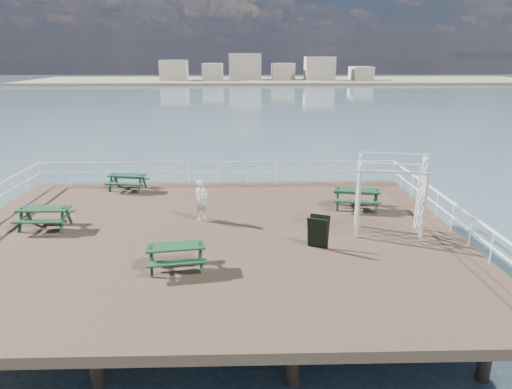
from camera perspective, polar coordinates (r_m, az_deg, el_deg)
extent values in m
cube|color=brown|center=(16.66, -5.92, -5.32)|extent=(18.00, 14.00, 0.30)
plane|color=#395460|center=(55.98, -2.93, 8.60)|extent=(300.00, 300.00, 0.00)
cube|color=tan|center=(151.20, 3.72, 14.03)|extent=(160.00, 40.00, 0.80)
cube|color=beige|center=(148.96, -10.16, 15.07)|extent=(8.00, 8.00, 6.00)
cube|color=beige|center=(147.74, -5.38, 15.05)|extent=(6.00, 8.00, 5.00)
cube|color=beige|center=(147.41, -1.37, 15.69)|extent=(10.00, 8.00, 8.00)
cube|color=beige|center=(148.00, 3.45, 15.09)|extent=(7.00, 8.00, 5.00)
cube|color=beige|center=(149.32, 7.82, 15.37)|extent=(9.00, 8.00, 7.00)
cube|color=beige|center=(151.97, 12.80, 14.58)|extent=(6.00, 8.00, 4.00)
cylinder|color=#4E3728|center=(13.87, 26.73, -17.80)|extent=(0.36, 0.36, 2.10)
cylinder|color=#4E3728|center=(23.86, -23.13, -2.76)|extent=(0.36, 0.36, 2.10)
cylinder|color=#4E3728|center=(23.03, 14.17, -2.55)|extent=(0.36, 0.36, 2.10)
cube|color=white|center=(22.84, -4.79, 4.03)|extent=(17.70, 0.07, 0.07)
cube|color=white|center=(22.95, -4.76, 2.81)|extent=(17.70, 0.05, 0.05)
cylinder|color=white|center=(25.06, -25.42, 2.41)|extent=(0.05, 0.05, 1.10)
cube|color=white|center=(17.88, 23.53, -1.05)|extent=(0.07, 13.70, 0.07)
cube|color=white|center=(18.03, 23.35, -2.56)|extent=(0.05, 13.70, 0.05)
cube|color=#133622|center=(18.53, -25.03, -1.63)|extent=(1.82, 0.74, 0.06)
cube|color=#133622|center=(19.14, -24.20, -1.88)|extent=(1.81, 0.29, 0.05)
cube|color=#133622|center=(18.11, -25.68, -3.10)|extent=(1.81, 0.29, 0.05)
cube|color=#133622|center=(18.95, -26.99, -2.49)|extent=(0.11, 1.46, 0.06)
cube|color=#133622|center=(18.33, -22.77, -2.57)|extent=(0.11, 1.46, 0.06)
cube|color=#133622|center=(19.22, -26.58, -2.34)|extent=(0.09, 0.52, 0.88)
cube|color=#133622|center=(18.71, -27.36, -2.94)|extent=(0.09, 0.52, 0.88)
cube|color=#133622|center=(18.60, -22.41, -2.41)|extent=(0.09, 0.52, 0.88)
cube|color=#133622|center=(18.08, -23.10, -3.04)|extent=(0.09, 0.52, 0.88)
cube|color=#133622|center=(18.68, -24.84, -3.06)|extent=(1.61, 0.12, 0.06)
cube|color=#133622|center=(22.49, -15.82, 2.33)|extent=(1.81, 0.96, 0.06)
cube|color=#133622|center=(23.06, -15.20, 2.02)|extent=(1.73, 0.53, 0.05)
cube|color=#133622|center=(22.05, -16.35, 1.26)|extent=(1.73, 0.53, 0.05)
cube|color=#133622|center=(22.86, -17.40, 1.66)|extent=(0.31, 1.38, 0.06)
cube|color=#133622|center=(22.28, -14.07, 1.54)|extent=(0.31, 1.38, 0.06)
cube|color=#133622|center=(23.12, -17.09, 1.73)|extent=(0.16, 0.50, 0.84)
cube|color=#133622|center=(22.62, -17.69, 1.35)|extent=(0.16, 0.50, 0.84)
cube|color=#133622|center=(22.55, -13.79, 1.62)|extent=(0.16, 0.50, 0.84)
cube|color=#133622|center=(22.04, -14.34, 1.23)|extent=(0.16, 0.50, 0.84)
cube|color=#133622|center=(22.61, -15.72, 1.18)|extent=(1.52, 0.34, 0.06)
cube|color=#133622|center=(19.43, 12.52, 0.52)|extent=(1.99, 1.06, 0.06)
cube|color=#133622|center=(20.12, 12.37, 0.19)|extent=(1.90, 0.60, 0.05)
cube|color=#133622|center=(18.92, 12.57, -0.90)|extent=(1.90, 0.60, 0.05)
cube|color=#133622|center=(19.48, 10.16, -0.29)|extent=(0.36, 1.51, 0.06)
cube|color=#133622|center=(19.59, 14.75, -0.50)|extent=(0.36, 1.51, 0.06)
cube|color=#133622|center=(19.80, 10.13, -0.17)|extent=(0.18, 0.55, 0.92)
cube|color=#133622|center=(19.20, 10.16, -0.72)|extent=(0.18, 0.55, 0.92)
cube|color=#133622|center=(19.91, 14.66, -0.37)|extent=(0.18, 0.55, 0.92)
cube|color=#133622|center=(19.31, 14.83, -0.92)|extent=(0.18, 0.55, 0.92)
cube|color=#133622|center=(19.58, 12.43, -0.92)|extent=(1.66, 0.39, 0.06)
cube|color=#133622|center=(13.85, -10.01, -6.41)|extent=(1.81, 0.94, 0.06)
cube|color=#133622|center=(14.49, -10.00, -6.53)|extent=(1.75, 0.51, 0.05)
cube|color=#133622|center=(13.44, -9.90, -8.46)|extent=(1.75, 0.51, 0.05)
cube|color=#133622|center=(13.99, -12.92, -7.68)|extent=(0.30, 1.39, 0.06)
cube|color=#133622|center=(13.99, -6.98, -7.36)|extent=(0.30, 1.39, 0.06)
cube|color=#133622|center=(14.27, -12.88, -7.38)|extent=(0.15, 0.50, 0.84)
cube|color=#133622|center=(13.75, -12.94, -8.36)|extent=(0.15, 0.50, 0.84)
cube|color=#133622|center=(14.27, -7.05, -7.06)|extent=(0.15, 0.50, 0.84)
cube|color=#133622|center=(13.75, -6.88, -8.03)|extent=(0.15, 0.50, 0.84)
cube|color=#133622|center=(14.04, -9.91, -8.17)|extent=(1.53, 0.32, 0.06)
cube|color=white|center=(16.15, 12.71, -1.35)|extent=(0.10, 0.10, 2.37)
cube|color=white|center=(17.28, 12.50, -0.13)|extent=(0.10, 0.10, 2.37)
cube|color=white|center=(16.45, 20.28, -1.67)|extent=(0.10, 0.10, 2.37)
cube|color=white|center=(17.56, 19.58, -0.45)|extent=(0.10, 0.10, 2.37)
cube|color=white|center=(15.93, 16.90, 2.67)|extent=(2.34, 0.51, 0.08)
cube|color=white|center=(17.07, 16.40, 3.64)|extent=(2.34, 0.51, 0.08)
cube|color=white|center=(16.40, 16.79, 4.88)|extent=(2.34, 0.50, 0.07)
cube|color=black|center=(15.19, 7.70, -4.85)|extent=(0.73, 0.51, 1.11)
cube|color=black|center=(15.39, 7.88, -4.56)|extent=(0.73, 0.51, 1.11)
imported|color=silver|center=(17.77, -6.82, -0.68)|extent=(0.69, 0.66, 1.59)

